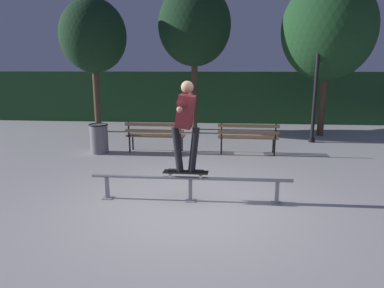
# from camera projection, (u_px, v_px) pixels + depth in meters

# --- Properties ---
(ground_plane) EXTENTS (90.00, 90.00, 0.00)m
(ground_plane) POSITION_uv_depth(u_px,v_px,m) (189.00, 205.00, 5.97)
(ground_plane) COLOR #ADAAA8
(hedge_backdrop) EXTENTS (24.00, 1.20, 2.11)m
(hedge_backdrop) POSITION_uv_depth(u_px,v_px,m) (210.00, 96.00, 15.00)
(hedge_backdrop) COLOR #234C28
(hedge_backdrop) RESTS_ON ground
(grind_rail) EXTENTS (3.52, 0.18, 0.45)m
(grind_rail) POSITION_uv_depth(u_px,v_px,m) (190.00, 182.00, 6.10)
(grind_rail) COLOR gray
(grind_rail) RESTS_ON ground
(skateboard) EXTENTS (0.79, 0.22, 0.09)m
(skateboard) POSITION_uv_depth(u_px,v_px,m) (186.00, 172.00, 6.07)
(skateboard) COLOR black
(skateboard) RESTS_ON grind_rail
(skateboarder) EXTENTS (0.62, 1.41, 1.56)m
(skateboarder) POSITION_uv_depth(u_px,v_px,m) (186.00, 119.00, 5.86)
(skateboarder) COLOR black
(skateboarder) RESTS_ON skateboard
(park_bench_leftmost) EXTENTS (1.61, 0.45, 0.88)m
(park_bench_leftmost) POSITION_uv_depth(u_px,v_px,m) (155.00, 133.00, 9.52)
(park_bench_leftmost) COLOR black
(park_bench_leftmost) RESTS_ON ground
(park_bench_left_center) EXTENTS (1.61, 0.45, 0.88)m
(park_bench_left_center) POSITION_uv_depth(u_px,v_px,m) (248.00, 135.00, 9.32)
(park_bench_left_center) COLOR black
(park_bench_left_center) RESTS_ON ground
(tree_behind_benches) EXTENTS (2.59, 2.59, 5.16)m
(tree_behind_benches) POSITION_uv_depth(u_px,v_px,m) (195.00, 26.00, 12.40)
(tree_behind_benches) COLOR #4C3828
(tree_behind_benches) RESTS_ON ground
(tree_far_right) EXTENTS (2.98, 2.98, 5.12)m
(tree_far_right) POSITION_uv_depth(u_px,v_px,m) (328.00, 30.00, 11.27)
(tree_far_right) COLOR #4C3828
(tree_far_right) RESTS_ON ground
(tree_far_left) EXTENTS (2.28, 2.28, 4.61)m
(tree_far_left) POSITION_uv_depth(u_px,v_px,m) (93.00, 36.00, 12.04)
(tree_far_left) COLOR #4C3828
(tree_far_left) RESTS_ON ground
(lamp_post_right) EXTENTS (0.32, 0.32, 3.90)m
(lamp_post_right) POSITION_uv_depth(u_px,v_px,m) (318.00, 61.00, 10.43)
(lamp_post_right) COLOR black
(lamp_post_right) RESTS_ON ground
(trash_can) EXTENTS (0.52, 0.52, 0.80)m
(trash_can) POSITION_uv_depth(u_px,v_px,m) (99.00, 138.00, 9.51)
(trash_can) COLOR slate
(trash_can) RESTS_ON ground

